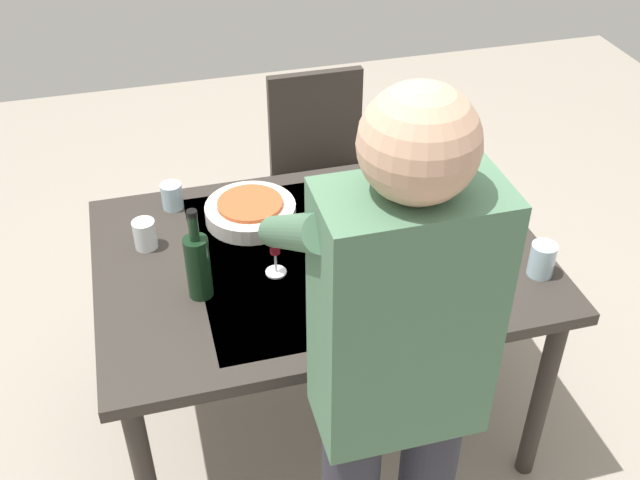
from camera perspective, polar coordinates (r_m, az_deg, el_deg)
name	(u,v)px	position (r m, az deg, el deg)	size (l,w,h in m)	color
ground_plane	(320,414)	(2.93, 0.00, -12.85)	(6.00, 6.00, 0.00)	#9E9384
dining_table	(320,272)	(2.44, 0.00, -2.42)	(1.39, 0.96, 0.76)	#332D28
chair_near	(321,167)	(3.27, 0.10, 5.46)	(0.40, 0.40, 0.91)	black
person_server	(395,382)	(1.73, 5.59, -10.51)	(0.42, 0.61, 1.69)	#2D2D38
wine_bottle	(198,265)	(2.20, -9.09, -1.82)	(0.07, 0.07, 0.30)	black
wine_glass_left	(363,247)	(2.25, 3.22, -0.51)	(0.07, 0.07, 0.15)	white
wine_glass_right	(275,245)	(2.26, -3.39, -0.41)	(0.07, 0.07, 0.15)	white
water_cup_near_left	(172,196)	(2.62, -10.98, 3.24)	(0.07, 0.07, 0.09)	silver
water_cup_near_right	(345,190)	(2.59, 1.86, 3.72)	(0.07, 0.07, 0.10)	silver
water_cup_far_left	(542,260)	(2.38, 16.23, -1.41)	(0.08, 0.08, 0.11)	silver
water_cup_far_right	(145,234)	(2.45, -12.93, 0.41)	(0.07, 0.07, 0.10)	silver
serving_bowl_pasta	(250,211)	(2.53, -5.21, 2.20)	(0.30, 0.30, 0.07)	silver
side_bowl_salad	(470,216)	(2.55, 11.11, 1.77)	(0.18, 0.18, 0.07)	silver
dinner_plate_near	(441,273)	(2.34, 8.99, -2.46)	(0.23, 0.23, 0.01)	silver
dinner_plate_far	(410,180)	(2.75, 6.69, 4.50)	(0.23, 0.23, 0.01)	silver
table_knife	(371,230)	(2.49, 3.84, 0.72)	(0.01, 0.20, 0.01)	silver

